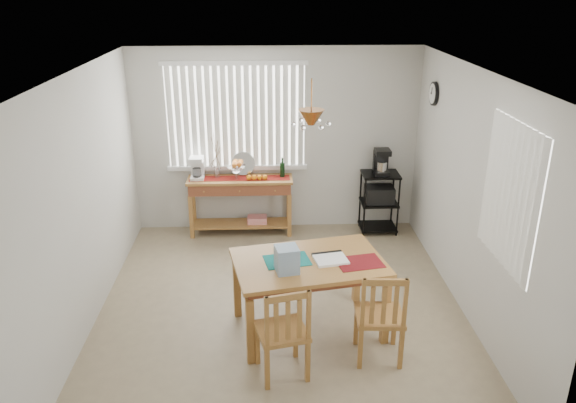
{
  "coord_description": "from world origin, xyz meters",
  "views": [
    {
      "loc": [
        -0.15,
        -5.4,
        3.4
      ],
      "look_at": [
        0.1,
        0.55,
        1.05
      ],
      "focal_mm": 35.0,
      "sensor_mm": 36.0,
      "label": 1
    }
  ],
  "objects_px": {
    "cart_items": "(381,162)",
    "dining_table": "(309,269)",
    "sideboard": "(241,192)",
    "wire_cart": "(379,197)",
    "chair_left": "(283,332)",
    "chair_right": "(380,317)"
  },
  "relations": [
    {
      "from": "chair_right",
      "to": "wire_cart",
      "type": "bearing_deg",
      "value": 79.21
    },
    {
      "from": "cart_items",
      "to": "dining_table",
      "type": "distance_m",
      "value": 2.73
    },
    {
      "from": "wire_cart",
      "to": "cart_items",
      "type": "height_order",
      "value": "cart_items"
    },
    {
      "from": "wire_cart",
      "to": "chair_left",
      "type": "bearing_deg",
      "value": -115.09
    },
    {
      "from": "sideboard",
      "to": "chair_left",
      "type": "bearing_deg",
      "value": -81.3
    },
    {
      "from": "cart_items",
      "to": "dining_table",
      "type": "xyz_separation_m",
      "value": [
        -1.2,
        -2.43,
        -0.34
      ]
    },
    {
      "from": "dining_table",
      "to": "chair_left",
      "type": "relative_size",
      "value": 1.73
    },
    {
      "from": "wire_cart",
      "to": "dining_table",
      "type": "relative_size",
      "value": 0.54
    },
    {
      "from": "dining_table",
      "to": "chair_left",
      "type": "bearing_deg",
      "value": -111.05
    },
    {
      "from": "wire_cart",
      "to": "dining_table",
      "type": "distance_m",
      "value": 2.71
    },
    {
      "from": "wire_cart",
      "to": "chair_right",
      "type": "distance_m",
      "value": 3.01
    },
    {
      "from": "cart_items",
      "to": "chair_right",
      "type": "xyz_separation_m",
      "value": [
        -0.56,
        -2.96,
        -0.58
      ]
    },
    {
      "from": "chair_right",
      "to": "dining_table",
      "type": "bearing_deg",
      "value": 139.9
    },
    {
      "from": "wire_cart",
      "to": "dining_table",
      "type": "bearing_deg",
      "value": -116.28
    },
    {
      "from": "sideboard",
      "to": "chair_right",
      "type": "xyz_separation_m",
      "value": [
        1.4,
        -2.98,
        -0.15
      ]
    },
    {
      "from": "chair_left",
      "to": "chair_right",
      "type": "height_order",
      "value": "chair_right"
    },
    {
      "from": "cart_items",
      "to": "chair_left",
      "type": "xyz_separation_m",
      "value": [
        -1.48,
        -3.17,
        -0.58
      ]
    },
    {
      "from": "sideboard",
      "to": "chair_left",
      "type": "height_order",
      "value": "chair_left"
    },
    {
      "from": "sideboard",
      "to": "dining_table",
      "type": "height_order",
      "value": "sideboard"
    },
    {
      "from": "dining_table",
      "to": "chair_right",
      "type": "xyz_separation_m",
      "value": [
        0.63,
        -0.53,
        -0.23
      ]
    },
    {
      "from": "sideboard",
      "to": "wire_cart",
      "type": "bearing_deg",
      "value": -0.69
    },
    {
      "from": "chair_right",
      "to": "sideboard",
      "type": "bearing_deg",
      "value": 115.26
    }
  ]
}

